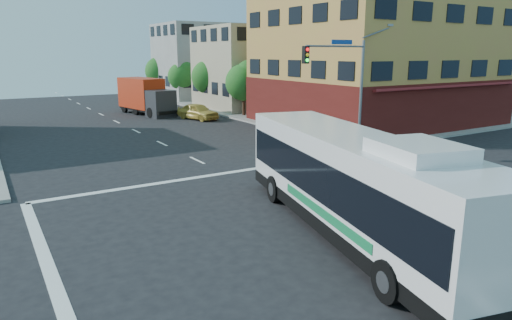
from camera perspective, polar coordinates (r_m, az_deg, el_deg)
ground at (r=16.75m, az=11.41°, el=-8.86°), size 120.00×120.00×0.00m
sidewalk_ne at (r=65.32m, az=13.35°, el=7.55°), size 50.00×50.00×0.15m
corner_building_ne at (r=42.74m, az=14.89°, el=12.42°), size 18.10×15.44×14.00m
building_east_near at (r=53.07m, az=0.10°, el=11.45°), size 12.06×10.06×9.00m
building_east_far at (r=65.40m, az=-6.46°, el=12.16°), size 12.06×10.06×10.00m
signal_mast_ne at (r=29.52m, az=10.93°, el=10.63°), size 7.91×1.13×8.07m
street_tree_a at (r=45.32m, az=-1.40°, el=9.96°), size 3.60×3.60×5.53m
street_tree_b at (r=52.38m, az=-5.86°, el=10.53°), size 3.80×3.80×5.79m
street_tree_c at (r=59.70m, az=-9.23°, el=10.49°), size 3.40×3.40×5.29m
street_tree_d at (r=67.15m, az=-11.89°, el=11.03°), size 4.00×4.00×6.03m
transit_bus at (r=15.94m, az=12.11°, el=-2.76°), size 5.85×13.52×3.92m
box_truck at (r=48.44m, az=-13.59°, el=7.66°), size 3.80×8.40×3.65m
parked_car at (r=43.86m, az=-7.28°, el=6.05°), size 3.06×4.83×1.53m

